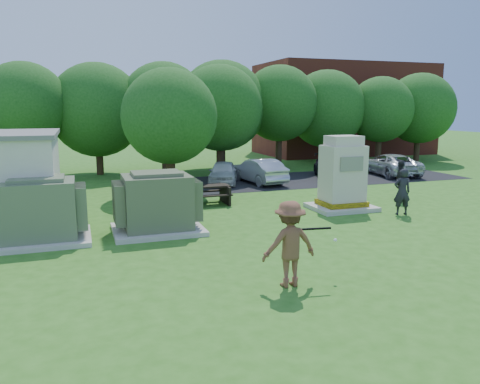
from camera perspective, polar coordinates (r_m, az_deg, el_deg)
name	(u,v)px	position (r m, az deg, el deg)	size (l,w,h in m)	color
ground	(288,264)	(12.95, 5.85, -8.68)	(120.00, 120.00, 0.00)	#2D6619
brick_building	(343,109)	(44.60, 12.50, 9.79)	(15.00, 8.00, 8.00)	maroon
parking_strip	(300,180)	(27.77, 7.28, 1.52)	(20.00, 6.00, 0.01)	#232326
transformer_left	(39,212)	(15.97, -23.28, -2.22)	(3.00, 2.40, 2.07)	beige
transformer_right	(157,204)	(16.10, -10.05, -1.44)	(3.00, 2.40, 2.07)	beige
generator_cabinet	(342,177)	(19.78, 12.38, 1.74)	(2.51, 2.06, 3.06)	beige
picnic_table	(206,193)	(20.45, -4.12, -0.08)	(1.98, 1.48, 0.85)	black
batter	(289,244)	(11.12, 6.05, -6.32)	(1.33, 0.77, 2.06)	brown
person_by_generator	(402,192)	(19.47, 19.16, 0.03)	(0.67, 0.44, 1.84)	black
person_walking_right	(400,181)	(22.20, 18.96, 1.28)	(1.10, 0.46, 1.87)	#25252A
car_white	(223,172)	(26.04, -2.07, 2.40)	(1.48, 3.69, 1.26)	silver
car_silver_a	(259,171)	(26.23, 2.32, 2.60)	(1.46, 4.20, 1.38)	silver
car_dark	(333,167)	(28.63, 11.32, 3.00)	(1.86, 4.58, 1.33)	black
car_silver_b	(390,164)	(30.86, 17.80, 3.23)	(2.21, 4.80, 1.33)	silver
batting_equipment	(314,231)	(11.32, 9.02, -4.74)	(1.31, 0.30, 0.47)	black
tree_row	(192,108)	(30.40, -5.91, 10.15)	(41.30, 13.30, 7.30)	#47301E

